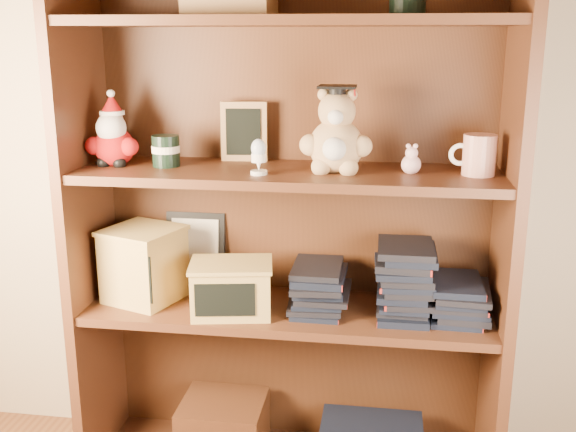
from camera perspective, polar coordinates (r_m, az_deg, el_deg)
name	(u,v)px	position (r m, az deg, el deg)	size (l,w,h in m)	color
bookcase	(290,225)	(1.92, 0.14, -0.80)	(1.20, 0.35, 1.60)	#4E2916
shelf_lower	(288,311)	(1.95, 0.00, -8.05)	(1.14, 0.33, 0.02)	#4E2916
shelf_upper	(288,174)	(1.83, 0.00, 3.56)	(1.14, 0.33, 0.02)	#4E2916
santa_plush	(113,137)	(1.94, -14.60, 6.47)	(0.15, 0.11, 0.22)	#A50F0F
teachers_tin	(166,151)	(1.90, -10.30, 5.47)	(0.08, 0.08, 0.09)	black
chalkboard_plaque	(244,132)	(1.95, -3.74, 7.07)	(0.13, 0.08, 0.17)	#9E7547
egg_cup	(259,155)	(1.76, -2.50, 5.15)	(0.04, 0.04, 0.09)	white
grad_teddy_bear	(336,139)	(1.79, 4.10, 6.55)	(0.19, 0.17, 0.23)	tan
pink_figurine	(411,162)	(1.80, 10.39, 4.54)	(0.05, 0.05, 0.08)	beige
teacher_mug	(478,155)	(1.81, 15.80, 5.00)	(0.12, 0.09, 0.11)	silver
certificate_frame	(196,249)	(2.09, -7.83, -2.81)	(0.18, 0.05, 0.23)	black
treats_box	(144,264)	(2.01, -12.10, -3.98)	(0.25, 0.25, 0.21)	tan
pencils_box	(231,288)	(1.88, -4.82, -6.07)	(0.25, 0.20, 0.15)	tan
book_stack_left	(319,288)	(1.91, 2.66, -6.08)	(0.14, 0.20, 0.13)	black
book_stack_mid	(405,281)	(1.89, 9.90, -5.47)	(0.14, 0.20, 0.19)	black
book_stack_right	(460,298)	(1.92, 14.33, -6.73)	(0.14, 0.20, 0.11)	black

